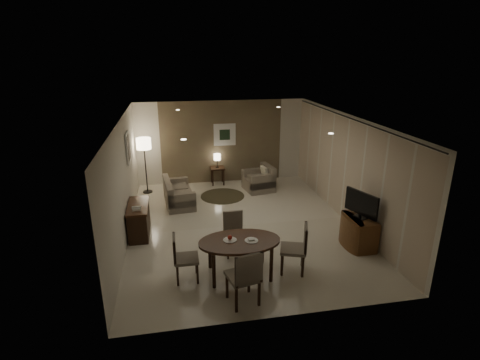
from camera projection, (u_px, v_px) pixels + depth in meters
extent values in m
cube|color=beige|center=(241.00, 225.00, 9.47)|extent=(5.50, 7.00, 0.00)
cube|color=white|center=(242.00, 119.00, 8.59)|extent=(5.50, 7.00, 0.00)
cube|color=brown|center=(222.00, 142.00, 12.28)|extent=(5.50, 0.00, 2.70)
cube|color=beige|center=(124.00, 182.00, 8.55)|extent=(0.00, 7.00, 2.70)
cube|color=beige|center=(348.00, 169.00, 9.51)|extent=(0.00, 7.00, 2.70)
cube|color=brown|center=(222.00, 142.00, 12.27)|extent=(3.96, 0.03, 2.70)
cylinder|color=black|center=(350.00, 118.00, 9.07)|extent=(0.03, 6.80, 0.03)
cube|color=silver|center=(225.00, 135.00, 12.18)|extent=(0.72, 0.03, 0.72)
cube|color=black|center=(225.00, 135.00, 12.17)|extent=(0.34, 0.01, 0.34)
cube|color=silver|center=(128.00, 148.00, 9.51)|extent=(0.03, 0.60, 0.80)
cube|color=gray|center=(128.00, 148.00, 9.51)|extent=(0.01, 0.46, 0.64)
cylinder|color=white|center=(184.00, 140.00, 6.68)|extent=(0.10, 0.10, 0.01)
cylinder|color=white|center=(331.00, 134.00, 7.16)|extent=(0.10, 0.10, 0.01)
cylinder|color=white|center=(178.00, 110.00, 10.02)|extent=(0.10, 0.10, 0.01)
cylinder|color=white|center=(278.00, 107.00, 10.51)|extent=(0.10, 0.10, 0.01)
cylinder|color=white|center=(230.00, 240.00, 7.17)|extent=(0.26, 0.26, 0.02)
cylinder|color=white|center=(251.00, 241.00, 7.15)|extent=(0.26, 0.26, 0.02)
sphere|color=#A61D12|center=(230.00, 237.00, 7.16)|extent=(0.09, 0.09, 0.09)
cube|color=white|center=(251.00, 239.00, 7.14)|extent=(0.12, 0.08, 0.03)
cylinder|color=#3B3621|center=(223.00, 196.00, 11.38)|extent=(1.32, 1.32, 0.01)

